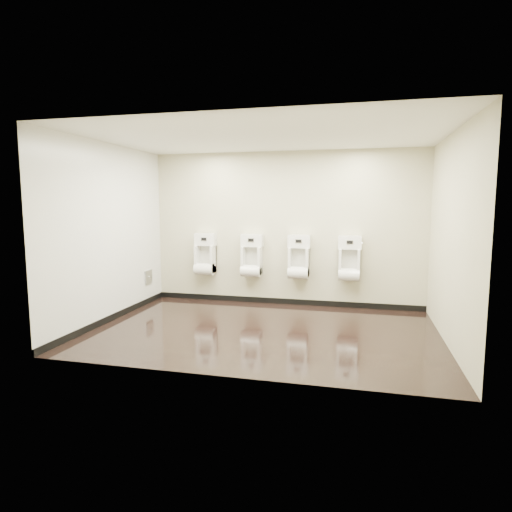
{
  "coord_description": "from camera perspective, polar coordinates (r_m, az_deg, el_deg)",
  "views": [
    {
      "loc": [
        1.33,
        -5.98,
        1.87
      ],
      "look_at": [
        -0.25,
        0.55,
        1.04
      ],
      "focal_mm": 30.0,
      "sensor_mm": 36.0,
      "label": 1
    }
  ],
  "objects": [
    {
      "name": "right_wall",
      "position": [
        6.11,
        24.62,
        2.02
      ],
      "size": [
        0.02,
        3.5,
        2.8
      ],
      "primitive_type": "cube",
      "color": "#BDB996",
      "rests_on": "ground"
    },
    {
      "name": "urinal_2",
      "position": [
        7.73,
        5.72,
        -0.56
      ],
      "size": [
        0.41,
        0.31,
        0.77
      ],
      "color": "silver",
      "rests_on": "back_wall"
    },
    {
      "name": "urinal_1",
      "position": [
        7.9,
        -0.58,
        -0.36
      ],
      "size": [
        0.41,
        0.31,
        0.77
      ],
      "color": "silver",
      "rests_on": "back_wall"
    },
    {
      "name": "ceiling",
      "position": [
        6.2,
        1.1,
        15.7
      ],
      "size": [
        5.0,
        3.5,
        0.0
      ],
      "primitive_type": "cube",
      "color": "silver"
    },
    {
      "name": "access_panel",
      "position": [
        8.25,
        -14.15,
        -2.71
      ],
      "size": [
        0.04,
        0.25,
        0.25
      ],
      "color": "#9E9EA3",
      "rests_on": "left_wall"
    },
    {
      "name": "tile_overlay_left",
      "position": [
        7.12,
        -18.96,
        2.9
      ],
      "size": [
        0.01,
        3.5,
        2.8
      ],
      "primitive_type": "cube",
      "color": "white",
      "rests_on": "ground"
    },
    {
      "name": "skirting_back",
      "position": [
        8.04,
        3.76,
        -6.03
      ],
      "size": [
        5.0,
        0.02,
        0.1
      ],
      "primitive_type": "cube",
      "color": "black",
      "rests_on": "ground"
    },
    {
      "name": "left_wall",
      "position": [
        7.12,
        -19.0,
        2.9
      ],
      "size": [
        0.02,
        3.5,
        2.8
      ],
      "primitive_type": "cube",
      "color": "#BDB996",
      "rests_on": "ground"
    },
    {
      "name": "urinal_0",
      "position": [
        8.17,
        -6.79,
        -0.17
      ],
      "size": [
        0.41,
        0.31,
        0.77
      ],
      "color": "silver",
      "rests_on": "back_wall"
    },
    {
      "name": "skirting_left",
      "position": [
        7.33,
        -18.49,
        -7.69
      ],
      "size": [
        0.02,
        3.5,
        0.1
      ],
      "primitive_type": "cube",
      "color": "black",
      "rests_on": "ground"
    },
    {
      "name": "back_wall",
      "position": [
        7.86,
        3.86,
        3.62
      ],
      "size": [
        5.0,
        0.02,
        2.8
      ],
      "primitive_type": "cube",
      "color": "#BDB996",
      "rests_on": "ground"
    },
    {
      "name": "ground",
      "position": [
        6.41,
        1.04,
        -9.9
      ],
      "size": [
        5.0,
        3.5,
        0.0
      ],
      "primitive_type": "cube",
      "color": "black",
      "rests_on": "ground"
    },
    {
      "name": "urinal_3",
      "position": [
        7.66,
        12.34,
        -0.76
      ],
      "size": [
        0.41,
        0.31,
        0.77
      ],
      "color": "silver",
      "rests_on": "back_wall"
    },
    {
      "name": "front_wall",
      "position": [
        4.46,
        -3.83,
        1.02
      ],
      "size": [
        5.0,
        0.02,
        2.8
      ],
      "primitive_type": "cube",
      "color": "#BDB996",
      "rests_on": "ground"
    }
  ]
}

